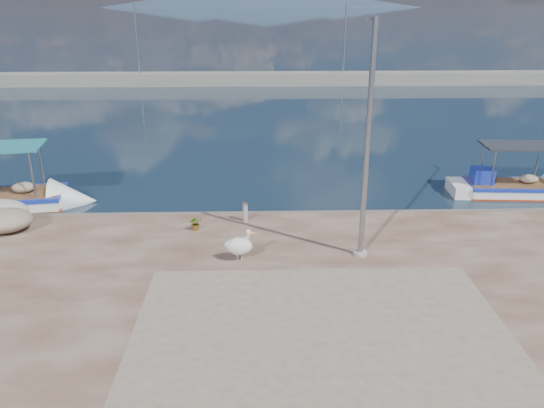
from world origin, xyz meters
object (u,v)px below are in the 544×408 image
Objects in this scene: boat_left at (4,202)px; bollard_near at (245,211)px; lamp_post at (367,151)px; pelican at (240,246)px; boat_right at (510,190)px.

boat_left reaches higher than bollard_near.
lamp_post is at bearing -30.91° from boat_left.
lamp_post is at bearing -37.18° from bollard_near.
lamp_post is at bearing 11.46° from pelican.
lamp_post is 5.40m from bollard_near.
boat_right is (21.19, 1.03, -0.03)m from boat_left.
lamp_post is (3.72, 0.31, 2.82)m from pelican.
pelican reaches higher than bollard_near.
boat_left is at bearing 155.55° from pelican.
pelican is at bearing -39.57° from boat_left.
boat_right is at bearing -5.67° from boat_left.
boat_left is 11.37m from pelican.
pelican is 4.67m from lamp_post.
boat_left is at bearing 164.03° from bollard_near.
lamp_post reaches higher than boat_left.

